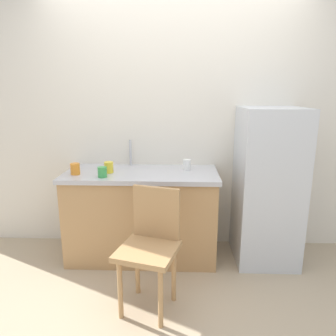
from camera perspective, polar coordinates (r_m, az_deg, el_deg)
ground_plane at (r=2.66m, az=0.68°, el=-22.39°), size 8.00×8.00×0.00m
back_wall at (r=3.17m, az=1.23°, el=7.37°), size 4.80×0.10×2.43m
cabinet_base at (r=3.05m, az=-4.72°, el=-8.75°), size 1.37×0.60×0.81m
countertop at (r=2.91m, az=-4.88°, el=-1.05°), size 1.41×0.64×0.04m
faucet at (r=3.14m, az=-6.84°, el=2.77°), size 0.02×0.02×0.26m
refrigerator at (r=3.03m, az=17.63°, el=-3.20°), size 0.55×0.60×1.44m
chair at (r=2.34m, az=-3.18°, el=-13.55°), size 0.49×0.49×0.89m
cup_white at (r=2.96m, az=3.45°, el=0.61°), size 0.07×0.07×0.10m
cup_orange at (r=2.91m, az=-16.55°, el=-0.16°), size 0.08×0.08×0.10m
cup_green at (r=2.76m, az=-11.88°, el=-0.74°), size 0.08×0.08×0.09m
cup_yellow at (r=2.91m, az=-10.74°, el=0.12°), size 0.08×0.08×0.10m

